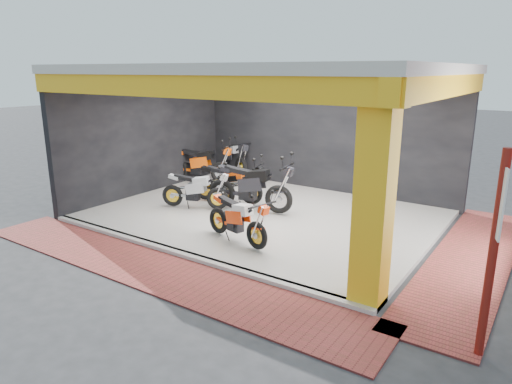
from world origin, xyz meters
TOP-DOWN VIEW (x-y plane):
  - ground at (0.00, 0.00)m, footprint 80.00×80.00m
  - showroom_floor at (0.00, 2.00)m, footprint 8.00×6.00m
  - showroom_ceiling at (0.00, 2.00)m, footprint 8.40×6.40m
  - back_wall at (0.00, 5.10)m, footprint 8.20×0.20m
  - left_wall at (-4.10, 2.00)m, footprint 0.20×6.20m
  - corner_column at (3.75, -0.75)m, footprint 0.50×0.50m
  - header_beam_front at (0.00, -1.00)m, footprint 8.40×0.30m
  - header_beam_right at (4.00, 2.00)m, footprint 0.30×6.40m
  - floor_kerb at (0.00, -1.02)m, footprint 8.00×0.20m
  - paver_front at (0.00, -1.80)m, footprint 9.00×1.40m
  - paver_right at (4.80, 2.00)m, footprint 1.40×7.00m
  - signpost at (5.45, -1.24)m, footprint 0.14×0.37m
  - moto_hero at (1.19, -0.10)m, footprint 2.04×1.15m
  - moto_row_a at (-1.15, 1.55)m, footprint 2.03×1.32m
  - moto_row_b at (0.33, 2.13)m, footprint 2.55×1.33m
  - moto_row_c at (-0.69, 2.42)m, footprint 2.22×1.29m
  - moto_row_d at (-2.80, 3.77)m, footprint 2.43×1.48m
  - moto_row_e at (-2.80, 4.83)m, footprint 2.42×1.66m

SIDE VIEW (x-z plane):
  - ground at x=0.00m, z-range 0.00..0.00m
  - paver_front at x=0.00m, z-range 0.00..0.03m
  - paver_right at x=4.80m, z-range 0.00..0.03m
  - showroom_floor at x=0.00m, z-range 0.00..0.10m
  - floor_kerb at x=0.00m, z-range 0.00..0.10m
  - moto_row_a at x=-1.15m, z-range 0.10..1.26m
  - moto_hero at x=1.19m, z-range 0.10..1.28m
  - moto_row_c at x=-0.69m, z-range 0.10..1.38m
  - moto_row_e at x=-2.80m, z-range 0.10..1.49m
  - moto_row_d at x=-2.80m, z-range 0.10..1.50m
  - moto_row_b at x=0.33m, z-range 0.10..1.58m
  - signpost at x=5.45m, z-range 0.13..2.85m
  - back_wall at x=0.00m, z-range 0.00..3.50m
  - left_wall at x=-4.10m, z-range 0.00..3.50m
  - corner_column at x=3.75m, z-range 0.00..3.50m
  - header_beam_front at x=0.00m, z-range 3.10..3.50m
  - header_beam_right at x=4.00m, z-range 3.10..3.50m
  - showroom_ceiling at x=0.00m, z-range 3.50..3.70m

